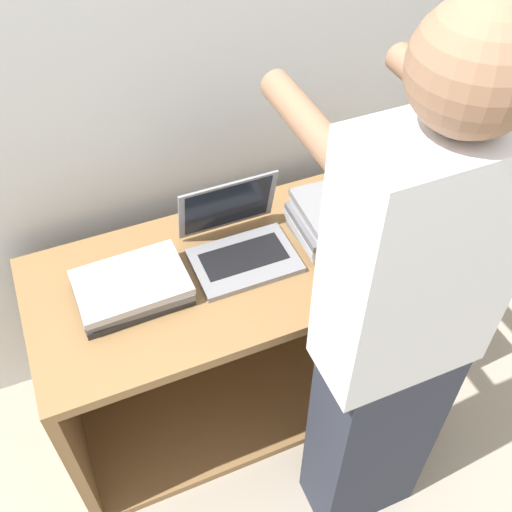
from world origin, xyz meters
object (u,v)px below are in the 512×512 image
object	(u,v)px
laptop_open	(239,242)
laptop_stack_right	(346,217)
laptop_stack_left	(132,287)
person	(395,342)

from	to	relation	value
laptop_open	laptop_stack_right	size ratio (longest dim) A/B	0.93
laptop_stack_left	person	size ratio (longest dim) A/B	0.19
laptop_stack_right	person	world-z (taller)	person
laptop_open	laptop_stack_right	world-z (taller)	laptop_open
laptop_stack_left	person	world-z (taller)	person
laptop_open	laptop_stack_right	bearing A→B (deg)	-7.86
laptop_open	person	bearing A→B (deg)	-71.17
laptop_open	laptop_stack_left	world-z (taller)	laptop_open
laptop_open	person	distance (m)	0.61
laptop_stack_left	laptop_stack_right	world-z (taller)	laptop_stack_right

